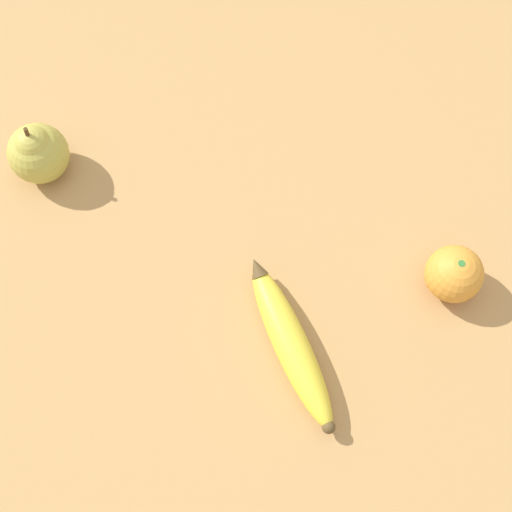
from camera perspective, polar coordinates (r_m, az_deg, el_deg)
ground_plane at (r=0.86m, az=0.87°, el=-0.44°), size 3.00×3.00×0.00m
banana at (r=0.81m, az=2.76°, el=-6.94°), size 0.22×0.05×0.04m
orange at (r=0.85m, az=15.55°, el=-1.39°), size 0.07×0.07×0.07m
pear at (r=0.92m, az=-17.08°, el=7.97°), size 0.08×0.08×0.09m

